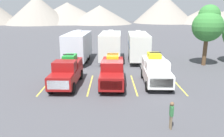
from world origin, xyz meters
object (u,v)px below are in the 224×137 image
pickup_truck_a (67,71)px  camper_trailer_b (111,45)px  pickup_truck_b (112,71)px  pickup_truck_c (156,70)px  camper_trailer_a (78,46)px  camper_trailer_c (138,45)px  person_a (171,114)px

pickup_truck_a → camper_trailer_b: bearing=68.1°
camper_trailer_b → pickup_truck_b: bearing=-89.2°
pickup_truck_a → pickup_truck_c: size_ratio=1.04×
pickup_truck_c → pickup_truck_b: bearing=-177.3°
camper_trailer_a → camper_trailer_c: 7.66m
pickup_truck_c → camper_trailer_a: (-8.07, 8.71, 0.83)m
pickup_truck_c → person_a: (-0.70, -7.79, -0.31)m
pickup_truck_b → camper_trailer_c: (3.40, 9.35, 0.81)m
camper_trailer_c → camper_trailer_b: bearing=-179.0°
camper_trailer_b → camper_trailer_c: bearing=1.0°
pickup_truck_b → camper_trailer_a: 9.89m
camper_trailer_a → camper_trailer_c: size_ratio=0.99×
pickup_truck_a → camper_trailer_c: camper_trailer_c is taller
pickup_truck_c → camper_trailer_c: bearing=92.6°
camper_trailer_b → pickup_truck_c: bearing=-66.5°
camper_trailer_c → person_a: 16.99m
camper_trailer_a → camper_trailer_b: camper_trailer_a is taller
pickup_truck_c → pickup_truck_a: bearing=-177.5°
pickup_truck_a → pickup_truck_b: (3.93, 0.16, -0.02)m
pickup_truck_a → camper_trailer_b: (3.79, 9.45, 0.83)m
camper_trailer_b → camper_trailer_c: camper_trailer_b is taller
camper_trailer_a → camper_trailer_b: size_ratio=1.04×
pickup_truck_a → person_a: 10.26m
pickup_truck_a → pickup_truck_c: bearing=2.5°
pickup_truck_c → person_a: size_ratio=3.35×
camper_trailer_c → person_a: size_ratio=5.38×
pickup_truck_a → pickup_truck_b: pickup_truck_a is taller
camper_trailer_a → pickup_truck_a: bearing=-88.0°
pickup_truck_b → camper_trailer_c: camper_trailer_c is taller
pickup_truck_a → camper_trailer_b: 10.21m
pickup_truck_c → person_a: bearing=-95.1°
camper_trailer_b → person_a: size_ratio=5.11×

